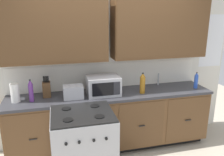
# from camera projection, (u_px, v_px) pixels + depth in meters

# --- Properties ---
(wall_unit) EXTENTS (4.27, 0.40, 2.58)m
(wall_unit) POSITION_uv_depth(u_px,v_px,m) (109.00, 42.00, 3.44)
(wall_unit) COLOR silver
(wall_unit) RESTS_ON ground_plane
(counter_run) EXTENTS (3.10, 0.64, 0.92)m
(counter_run) POSITION_uv_depth(u_px,v_px,m) (112.00, 120.00, 3.59)
(counter_run) COLOR black
(counter_run) RESTS_ON ground_plane
(stove_range) EXTENTS (0.76, 0.68, 0.95)m
(stove_range) POSITION_uv_depth(u_px,v_px,m) (84.00, 147.00, 2.88)
(stove_range) COLOR #B7B7BC
(stove_range) RESTS_ON ground_plane
(microwave) EXTENTS (0.48, 0.37, 0.28)m
(microwave) POSITION_uv_depth(u_px,v_px,m) (103.00, 85.00, 3.38)
(microwave) COLOR #B7B7BC
(microwave) RESTS_ON counter_run
(toaster) EXTENTS (0.28, 0.18, 0.19)m
(toaster) POSITION_uv_depth(u_px,v_px,m) (73.00, 92.00, 3.23)
(toaster) COLOR #B7B7BC
(toaster) RESTS_ON counter_run
(knife_block) EXTENTS (0.11, 0.14, 0.31)m
(knife_block) POSITION_uv_depth(u_px,v_px,m) (47.00, 89.00, 3.30)
(knife_block) COLOR #52361E
(knife_block) RESTS_ON counter_run
(sink_faucet) EXTENTS (0.02, 0.02, 0.20)m
(sink_faucet) POSITION_uv_depth(u_px,v_px,m) (158.00, 79.00, 3.83)
(sink_faucet) COLOR #B2B5BA
(sink_faucet) RESTS_ON counter_run
(paper_towel_roll) EXTENTS (0.12, 0.12, 0.26)m
(paper_towel_roll) POSITION_uv_depth(u_px,v_px,m) (15.00, 93.00, 3.10)
(paper_towel_roll) COLOR white
(paper_towel_roll) RESTS_ON counter_run
(bottle_amber) EXTENTS (0.08, 0.08, 0.32)m
(bottle_amber) POSITION_uv_depth(u_px,v_px,m) (143.00, 83.00, 3.44)
(bottle_amber) COLOR #9E6619
(bottle_amber) RESTS_ON counter_run
(bottle_violet) EXTENTS (0.06, 0.06, 0.31)m
(bottle_violet) POSITION_uv_depth(u_px,v_px,m) (31.00, 91.00, 3.11)
(bottle_violet) COLOR #663384
(bottle_violet) RESTS_ON counter_run
(bottle_blue) EXTENTS (0.06, 0.06, 0.26)m
(bottle_blue) POSITION_uv_depth(u_px,v_px,m) (196.00, 80.00, 3.67)
(bottle_blue) COLOR blue
(bottle_blue) RESTS_ON counter_run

